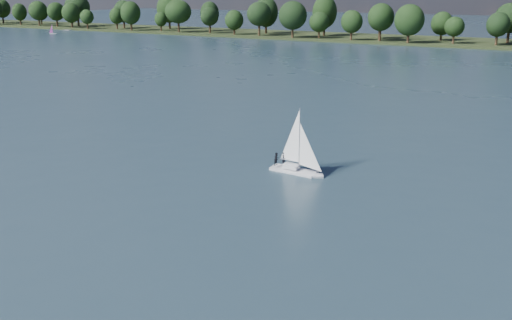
{
  "coord_description": "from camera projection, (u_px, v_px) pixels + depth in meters",
  "views": [
    {
      "loc": [
        36.03,
        -16.15,
        20.13
      ],
      "look_at": [
        8.54,
        34.99,
        2.5
      ],
      "focal_mm": 40.0,
      "sensor_mm": 36.0,
      "label": 1
    }
  ],
  "objects": [
    {
      "name": "pontoon",
      "position": [
        67.0,
        30.0,
        278.1
      ],
      "size": [
        4.11,
        2.23,
        0.5
      ],
      "primitive_type": "cube",
      "rotation": [
        0.0,
        0.0,
        0.06
      ],
      "color": "slate",
      "rests_on": "ground"
    },
    {
      "name": "treeline",
      "position": [
        435.0,
        21.0,
        212.64
      ],
      "size": [
        562.72,
        73.96,
        18.28
      ],
      "color": "black",
      "rests_on": "ground"
    },
    {
      "name": "far_shore",
      "position": [
        458.0,
        43.0,
        214.46
      ],
      "size": [
        660.0,
        40.0,
        1.5
      ],
      "primitive_type": "cube",
      "color": "black",
      "rests_on": "ground"
    },
    {
      "name": "dinghy_pink",
      "position": [
        53.0,
        32.0,
        255.94
      ],
      "size": [
        2.93,
        2.57,
        4.51
      ],
      "rotation": [
        0.0,
        0.0,
        0.64
      ],
      "color": "white",
      "rests_on": "ground"
    },
    {
      "name": "ground",
      "position": [
        366.0,
        87.0,
        120.06
      ],
      "size": [
        700.0,
        700.0,
        0.0
      ],
      "primitive_type": "plane",
      "color": "#233342",
      "rests_on": "ground"
    },
    {
      "name": "sailboat",
      "position": [
        294.0,
        154.0,
        63.98
      ],
      "size": [
        6.12,
        2.23,
        7.89
      ],
      "rotation": [
        0.0,
        0.0,
        -0.09
      ],
      "color": "silver",
      "rests_on": "ground"
    }
  ]
}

